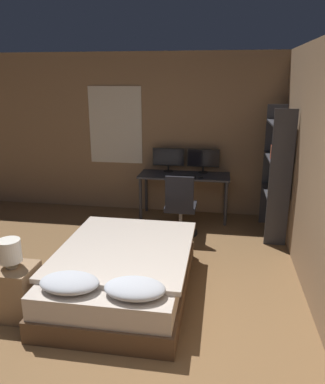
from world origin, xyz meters
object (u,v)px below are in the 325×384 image
Objects in this scene: desk at (184,180)px; keyboard at (183,177)px; office_chair at (180,211)px; monitor_left at (168,158)px; monitor_right at (203,159)px; computer_mouse at (201,177)px; bedside_lamp at (10,251)px; bookshelf at (278,167)px; bed at (123,272)px; nightstand at (15,291)px.

desk is 3.80× the size of keyboard.
monitor_left is at bearing 109.12° from office_chair.
keyboard is at bearing -128.75° from monitor_right.
computer_mouse is at bearing -91.35° from monitor_right.
office_chair reaches higher than bedside_lamp.
monitor_left reaches higher than keyboard.
monitor_left is at bearing 180.00° from monitor_right.
bedside_lamp is 3.71m from bookshelf.
keyboard reaches higher than desk.
desk is (1.37, 2.98, -0.04)m from bedside_lamp.
bookshelf reaches higher than office_chair.
monitor_right is 0.28× the size of bookshelf.
bed is 3.68× the size of monitor_right.
nightstand is 3.42m from monitor_left.
bed is 2.08× the size of office_chair.
desk is 21.28× the size of computer_mouse.
monitor_right is (1.66, 3.17, 0.29)m from bedside_lamp.
computer_mouse reaches higher than nightstand.
nightstand is 3.31m from desk.
desk is 2.78× the size of monitor_left.
monitor_left is at bearing 156.86° from bookshelf.
desk is at bearing 65.41° from bedside_lamp.
desk is 1.55m from bookshelf.
bedside_lamp is at bearing -150.00° from bed.
computer_mouse is (0.29, -0.18, 0.12)m from desk.
nightstand is 0.35× the size of desk.
monitor_right reaches higher than nightstand.
bookshelf is (1.11, -0.36, 0.28)m from computer_mouse.
keyboard is (1.37, 2.80, 0.07)m from bedside_lamp.
bed reaches higher than nightstand.
monitor_left is 7.67× the size of computer_mouse.
monitor_left is 1.84m from bookshelf.
office_chair is (-0.26, -0.55, -0.40)m from computer_mouse.
desk is 2.78× the size of monitor_right.
bed is at bearing -99.49° from desk.
desk is 0.48m from monitor_right.
nightstand is 1.84× the size of bedside_lamp.
desk reaches higher than nightstand.
monitor_right is 0.57× the size of office_chair.
office_chair reaches higher than nightstand.
monitor_right reaches higher than bedside_lamp.
bookshelf is (2.76, 2.45, 0.79)m from nightstand.
computer_mouse reaches higher than keyboard.
desk is at bearing -32.16° from monitor_left.
office_chair is 0.50× the size of bookshelf.
monitor_left is 0.59m from monitor_right.
computer_mouse is (1.65, 2.80, 0.08)m from bedside_lamp.
monitor_left is at bearing 71.33° from bedside_lamp.
bed is 1.32× the size of desk.
office_chair is at bearing 58.41° from nightstand.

